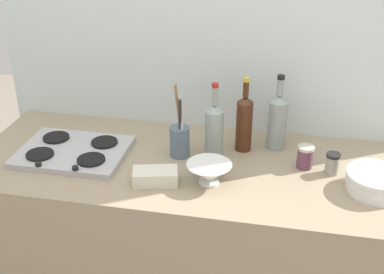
{
  "coord_description": "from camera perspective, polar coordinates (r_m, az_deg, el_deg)",
  "views": [
    {
      "loc": [
        0.35,
        -1.72,
        1.92
      ],
      "look_at": [
        0.0,
        0.0,
        1.02
      ],
      "focal_mm": 47.11,
      "sensor_mm": 36.0,
      "label": 1
    }
  ],
  "objects": [
    {
      "name": "butter_dish",
      "position": [
        1.9,
        -4.18,
        -4.48
      ],
      "size": [
        0.18,
        0.13,
        0.06
      ],
      "primitive_type": "cube",
      "rotation": [
        0.0,
        0.0,
        0.25
      ],
      "color": "silver",
      "rests_on": "counter_block"
    },
    {
      "name": "condiment_jar_front",
      "position": [
        2.03,
        12.68,
        -2.21
      ],
      "size": [
        0.07,
        0.07,
        0.09
      ],
      "color": "#66384C",
      "rests_on": "counter_block"
    },
    {
      "name": "mixing_bowl",
      "position": [
        1.88,
        1.94,
        -4.07
      ],
      "size": [
        0.17,
        0.17,
        0.08
      ],
      "color": "white",
      "rests_on": "counter_block"
    },
    {
      "name": "wine_bottle_mid_right",
      "position": [
        2.09,
        5.93,
        1.69
      ],
      "size": [
        0.07,
        0.07,
        0.32
      ],
      "color": "#472314",
      "rests_on": "counter_block"
    },
    {
      "name": "plate_stack",
      "position": [
        1.96,
        20.2,
        -4.81
      ],
      "size": [
        0.22,
        0.22,
        0.07
      ],
      "color": "white",
      "rests_on": "counter_block"
    },
    {
      "name": "backsplash_panel",
      "position": [
        2.26,
        1.92,
        7.31
      ],
      "size": [
        1.9,
        0.06,
        2.3
      ],
      "primitive_type": "cube",
      "color": "silver",
      "rests_on": "ground"
    },
    {
      "name": "condiment_jar_rear",
      "position": [
        2.02,
        15.6,
        -2.9
      ],
      "size": [
        0.06,
        0.06,
        0.09
      ],
      "color": "#9E998C",
      "rests_on": "counter_block"
    },
    {
      "name": "utensil_crock",
      "position": [
        2.05,
        -1.4,
        -0.25
      ],
      "size": [
        0.08,
        0.08,
        0.32
      ],
      "color": "slate",
      "rests_on": "counter_block"
    },
    {
      "name": "counter_block",
      "position": [
        2.29,
        -0.0,
        -12.79
      ],
      "size": [
        1.8,
        0.7,
        0.9
      ],
      "primitive_type": "cube",
      "color": "tan",
      "rests_on": "ground"
    },
    {
      "name": "stovetop_hob",
      "position": [
        2.15,
        -13.3,
        -1.59
      ],
      "size": [
        0.44,
        0.34,
        0.04
      ],
      "color": "#B2B2B7",
      "rests_on": "counter_block"
    },
    {
      "name": "wine_bottle_leftmost",
      "position": [
        2.12,
        9.65,
        1.88
      ],
      "size": [
        0.08,
        0.08,
        0.32
      ],
      "color": "gray",
      "rests_on": "counter_block"
    },
    {
      "name": "wine_bottle_mid_left",
      "position": [
        2.03,
        2.53,
        0.87
      ],
      "size": [
        0.08,
        0.08,
        0.32
      ],
      "color": "gray",
      "rests_on": "counter_block"
    }
  ]
}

